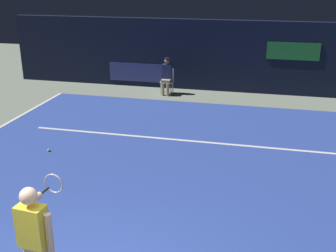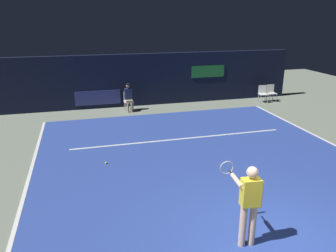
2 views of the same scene
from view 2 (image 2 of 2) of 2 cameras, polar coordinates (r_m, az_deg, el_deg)
The scene contains 11 objects.
ground_plane at distance 10.70m, azimuth 5.24°, elevation -5.75°, with size 30.70×30.70×0.00m, color gray.
court_surface at distance 10.69m, azimuth 5.25°, elevation -5.72°, with size 10.28×10.69×0.01m, color #2D479E.
line_sideline_left at distance 13.25m, azimuth 26.43°, elevation -2.75°, with size 0.10×10.69×0.01m, color white.
line_sideline_right at distance 10.24m, azimuth -22.90°, elevation -8.30°, with size 0.10×10.69×0.01m, color white.
line_service at distance 12.33m, azimuth 2.26°, elevation -2.24°, with size 8.02×0.10×0.01m, color white.
back_wall at distance 16.95m, azimuth -3.07°, elevation 8.03°, with size 15.30×0.33×2.60m.
tennis_player at distance 6.71m, azimuth 13.79°, elevation -12.48°, with size 0.54×0.97×1.73m.
line_judge_on_chair at distance 15.92m, azimuth -6.81°, elevation 4.97°, with size 0.45×0.53×1.32m.
courtside_chair_near at distance 18.24m, azimuth 16.06°, elevation 5.53°, with size 0.50×0.48×0.88m.
courtside_chair_far at distance 18.58m, azimuth 17.38°, elevation 5.64°, with size 0.46×0.43×0.88m.
tennis_ball at distance 10.48m, azimuth -10.65°, elevation -6.26°, with size 0.07×0.07×0.07m, color #CCE033.
Camera 2 is at (-3.46, -4.77, 4.39)m, focal length 35.33 mm.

